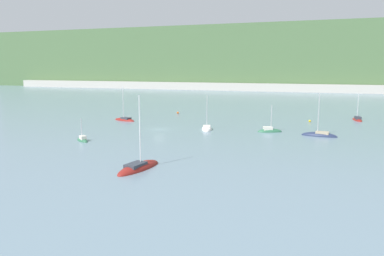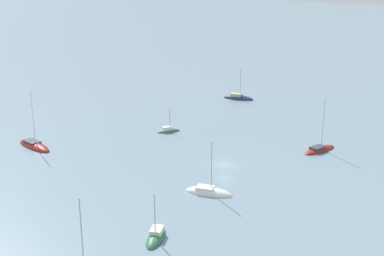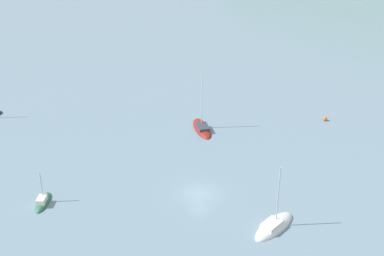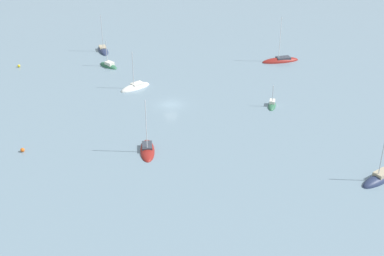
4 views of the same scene
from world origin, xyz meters
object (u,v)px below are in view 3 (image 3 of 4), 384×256
at_px(sailboat_2, 274,227).
at_px(sailboat_7, 43,203).
at_px(sailboat_1, 202,129).
at_px(mooring_buoy_1, 325,119).

height_order(sailboat_2, sailboat_7, sailboat_2).
distance_m(sailboat_1, sailboat_7, 28.67).
xyz_separation_m(sailboat_1, sailboat_2, (25.53, -6.71, -0.02)).
xyz_separation_m(sailboat_2, sailboat_7, (-19.17, -21.25, 0.05)).
xyz_separation_m(sailboat_7, mooring_buoy_1, (1.83, 46.73, 0.22)).
relative_size(sailboat_7, mooring_buoy_1, 7.37).
bearing_deg(sailboat_7, mooring_buoy_1, -56.24).
bearing_deg(mooring_buoy_1, sailboat_2, -55.77).
xyz_separation_m(sailboat_1, mooring_buoy_1, (8.19, 18.77, 0.25)).
bearing_deg(sailboat_1, mooring_buoy_1, -94.81).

